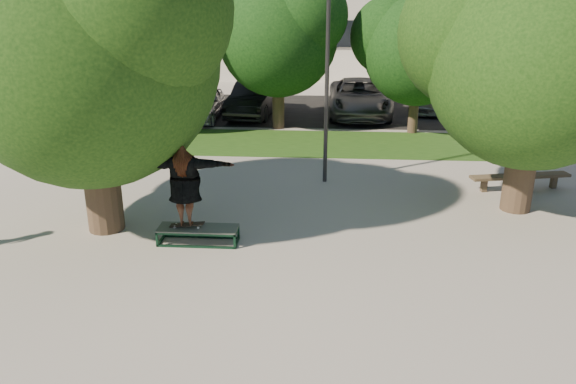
# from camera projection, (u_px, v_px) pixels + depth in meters

# --- Properties ---
(ground) EXTENTS (120.00, 120.00, 0.00)m
(ground) POSITION_uv_depth(u_px,v_px,m) (277.00, 252.00, 12.30)
(ground) COLOR gray
(ground) RESTS_ON ground
(grass_strip) EXTENTS (30.00, 4.00, 0.02)m
(grass_strip) POSITION_uv_depth(u_px,v_px,m) (326.00, 143.00, 21.16)
(grass_strip) COLOR #1B4213
(grass_strip) RESTS_ON ground
(asphalt_strip) EXTENTS (40.00, 8.00, 0.01)m
(asphalt_strip) POSITION_uv_depth(u_px,v_px,m) (306.00, 110.00, 27.34)
(asphalt_strip) COLOR black
(asphalt_strip) RESTS_ON ground
(tree_left) EXTENTS (6.96, 5.95, 7.12)m
(tree_left) POSITION_uv_depth(u_px,v_px,m) (83.00, 39.00, 12.13)
(tree_left) COLOR #38281E
(tree_left) RESTS_ON ground
(tree_right) EXTENTS (6.24, 5.33, 6.51)m
(tree_right) POSITION_uv_depth(u_px,v_px,m) (533.00, 49.00, 13.45)
(tree_right) COLOR #38281E
(tree_right) RESTS_ON ground
(bg_tree_left) EXTENTS (5.28, 4.51, 5.77)m
(bg_tree_left) POSITION_uv_depth(u_px,v_px,m) (134.00, 37.00, 21.89)
(bg_tree_left) COLOR #38281E
(bg_tree_left) RESTS_ON ground
(bg_tree_mid) EXTENTS (5.76, 4.92, 6.24)m
(bg_tree_mid) POSITION_uv_depth(u_px,v_px,m) (276.00, 29.00, 22.38)
(bg_tree_mid) COLOR #38281E
(bg_tree_mid) RESTS_ON ground
(bg_tree_right) EXTENTS (5.04, 4.31, 5.43)m
(bg_tree_right) POSITION_uv_depth(u_px,v_px,m) (417.00, 44.00, 21.72)
(bg_tree_right) COLOR #38281E
(bg_tree_right) RESTS_ON ground
(lamppost) EXTENTS (0.25, 0.15, 6.11)m
(lamppost) POSITION_uv_depth(u_px,v_px,m) (327.00, 76.00, 15.88)
(lamppost) COLOR #2D2D30
(lamppost) RESTS_ON ground
(grind_box) EXTENTS (1.80, 0.60, 0.38)m
(grind_box) POSITION_uv_depth(u_px,v_px,m) (198.00, 235.00, 12.71)
(grind_box) COLOR #10301F
(grind_box) RESTS_ON ground
(skater_rig) EXTENTS (2.27, 0.67, 1.92)m
(skater_rig) POSITION_uv_depth(u_px,v_px,m) (185.00, 185.00, 12.33)
(skater_rig) COLOR white
(skater_rig) RESTS_ON grind_box
(bench) EXTENTS (2.95, 1.01, 0.45)m
(bench) POSITION_uv_depth(u_px,v_px,m) (520.00, 177.00, 16.09)
(bench) COLOR brown
(bench) RESTS_ON ground
(car_silver_a) EXTENTS (1.82, 4.35, 1.47)m
(car_silver_a) POSITION_uv_depth(u_px,v_px,m) (201.00, 103.00, 25.05)
(car_silver_a) COLOR #B3B3B8
(car_silver_a) RESTS_ON asphalt_strip
(car_dark) EXTENTS (2.28, 5.07, 1.61)m
(car_dark) POSITION_uv_depth(u_px,v_px,m) (255.00, 98.00, 25.74)
(car_dark) COLOR black
(car_dark) RESTS_ON asphalt_strip
(car_grey) EXTENTS (2.73, 5.93, 1.65)m
(car_grey) POSITION_uv_depth(u_px,v_px,m) (359.00, 97.00, 25.85)
(car_grey) COLOR slate
(car_grey) RESTS_ON asphalt_strip
(car_silver_b) EXTENTS (2.10, 4.89, 1.40)m
(car_silver_b) POSITION_uv_depth(u_px,v_px,m) (430.00, 95.00, 27.19)
(car_silver_b) COLOR #B2B1B6
(car_silver_b) RESTS_ON asphalt_strip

